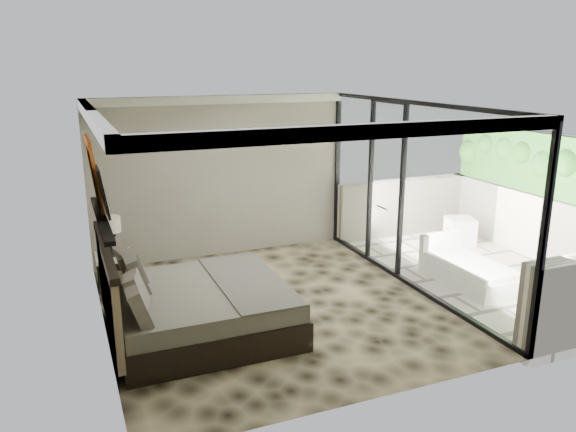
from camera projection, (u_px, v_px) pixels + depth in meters
name	position (u px, v px, depth m)	size (l,w,h in m)	color
floor	(273.00, 307.00, 7.91)	(5.00, 5.00, 0.00)	black
ceiling	(271.00, 106.00, 7.18)	(4.50, 5.00, 0.02)	silver
back_wall	(222.00, 177.00, 9.77)	(4.50, 0.02, 2.80)	gray
left_wall	(98.00, 229.00, 6.73)	(0.02, 5.00, 2.80)	gray
glass_wall	(413.00, 196.00, 8.37)	(0.08, 5.00, 2.80)	white
terrace_slab	(484.00, 274.00, 9.30)	(3.00, 5.00, 0.12)	beige
parapet_far	(550.00, 230.00, 9.63)	(0.30, 5.00, 1.10)	beige
foliage_hedge	(558.00, 167.00, 9.34)	(0.36, 4.60, 1.10)	#316E22
picture_ledge	(102.00, 218.00, 6.81)	(0.12, 2.20, 0.05)	black
bed	(193.00, 306.00, 7.06)	(2.23, 2.16, 1.23)	black
nightstand	(115.00, 270.00, 8.56)	(0.54, 0.54, 0.54)	black
table_lamp	(110.00, 231.00, 8.35)	(0.33, 0.33, 0.60)	black
abstract_canvas	(94.00, 173.00, 7.11)	(0.04, 0.90, 0.90)	#9D1F0D
framed_print	(103.00, 192.00, 6.73)	(0.03, 0.50, 0.60)	black
ottoman	(460.00, 231.00, 10.65)	(0.49, 0.49, 0.49)	white
lounger	(468.00, 270.00, 8.76)	(0.81, 1.59, 0.62)	white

